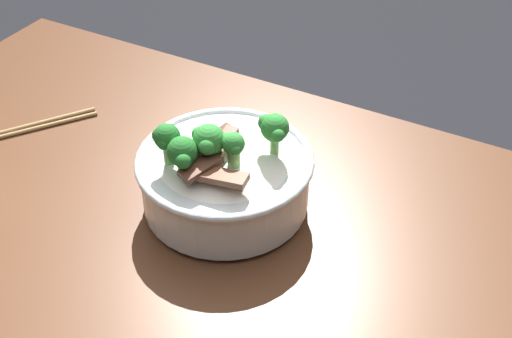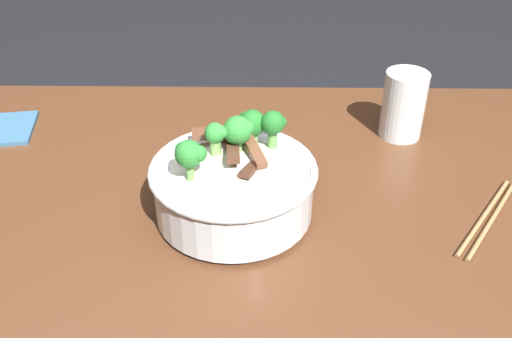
# 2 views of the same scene
# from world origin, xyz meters

# --- Properties ---
(dining_table) EXTENTS (1.34, 0.79, 0.79)m
(dining_table) POSITION_xyz_m (0.00, 0.00, 0.68)
(dining_table) COLOR #56331E
(dining_table) RESTS_ON ground
(rice_bowl) EXTENTS (0.25, 0.25, 0.16)m
(rice_bowl) POSITION_xyz_m (0.00, -0.06, 0.85)
(rice_bowl) COLOR silver
(rice_bowl) RESTS_ON dining_table
(chopsticks_pair) EXTENTS (0.15, 0.20, 0.01)m
(chopsticks_pair) POSITION_xyz_m (0.39, -0.07, 0.79)
(chopsticks_pair) COLOR #9E7A4C
(chopsticks_pair) RESTS_ON dining_table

